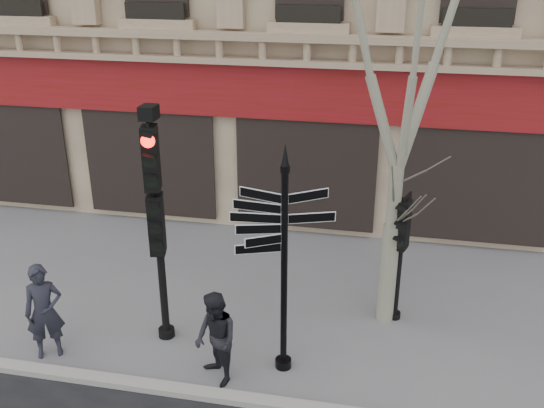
{
  "coord_description": "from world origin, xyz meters",
  "views": [
    {
      "loc": [
        1.93,
        -8.78,
        6.7
      ],
      "look_at": [
        0.03,
        0.6,
        2.61
      ],
      "focal_mm": 40.0,
      "sensor_mm": 36.0,
      "label": 1
    }
  ],
  "objects_px": {
    "traffic_signal_secondary": "(401,238)",
    "plane_tree": "(409,33)",
    "pedestrian_a": "(44,311)",
    "fingerpost": "(285,225)",
    "pedestrian_b": "(216,339)",
    "traffic_signal_main": "(156,199)"
  },
  "relations": [
    {
      "from": "plane_tree",
      "to": "traffic_signal_secondary",
      "type": "bearing_deg",
      "value": 19.41
    },
    {
      "from": "fingerpost",
      "to": "pedestrian_b",
      "type": "relative_size",
      "value": 2.45
    },
    {
      "from": "traffic_signal_secondary",
      "to": "pedestrian_b",
      "type": "relative_size",
      "value": 1.52
    },
    {
      "from": "fingerpost",
      "to": "pedestrian_a",
      "type": "relative_size",
      "value": 2.28
    },
    {
      "from": "traffic_signal_secondary",
      "to": "pedestrian_a",
      "type": "height_order",
      "value": "traffic_signal_secondary"
    },
    {
      "from": "fingerpost",
      "to": "traffic_signal_main",
      "type": "bearing_deg",
      "value": 159.33
    },
    {
      "from": "traffic_signal_main",
      "to": "plane_tree",
      "type": "distance_m",
      "value": 4.96
    },
    {
      "from": "traffic_signal_main",
      "to": "pedestrian_b",
      "type": "height_order",
      "value": "traffic_signal_main"
    },
    {
      "from": "traffic_signal_secondary",
      "to": "pedestrian_a",
      "type": "bearing_deg",
      "value": -140.67
    },
    {
      "from": "plane_tree",
      "to": "pedestrian_b",
      "type": "relative_size",
      "value": 4.69
    },
    {
      "from": "plane_tree",
      "to": "pedestrian_a",
      "type": "distance_m",
      "value": 7.7
    },
    {
      "from": "traffic_signal_main",
      "to": "fingerpost",
      "type": "bearing_deg",
      "value": -25.57
    },
    {
      "from": "pedestrian_b",
      "to": "traffic_signal_main",
      "type": "bearing_deg",
      "value": -171.07
    },
    {
      "from": "traffic_signal_main",
      "to": "traffic_signal_secondary",
      "type": "relative_size",
      "value": 1.75
    },
    {
      "from": "pedestrian_a",
      "to": "pedestrian_b",
      "type": "bearing_deg",
      "value": -31.55
    },
    {
      "from": "traffic_signal_secondary",
      "to": "plane_tree",
      "type": "height_order",
      "value": "plane_tree"
    },
    {
      "from": "pedestrian_a",
      "to": "pedestrian_b",
      "type": "height_order",
      "value": "pedestrian_a"
    },
    {
      "from": "pedestrian_a",
      "to": "traffic_signal_main",
      "type": "bearing_deg",
      "value": -2.98
    },
    {
      "from": "traffic_signal_secondary",
      "to": "fingerpost",
      "type": "bearing_deg",
      "value": -116.47
    },
    {
      "from": "traffic_signal_secondary",
      "to": "pedestrian_a",
      "type": "distance_m",
      "value": 6.48
    },
    {
      "from": "fingerpost",
      "to": "plane_tree",
      "type": "distance_m",
      "value": 3.67
    },
    {
      "from": "traffic_signal_secondary",
      "to": "pedestrian_a",
      "type": "relative_size",
      "value": 1.41
    }
  ]
}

